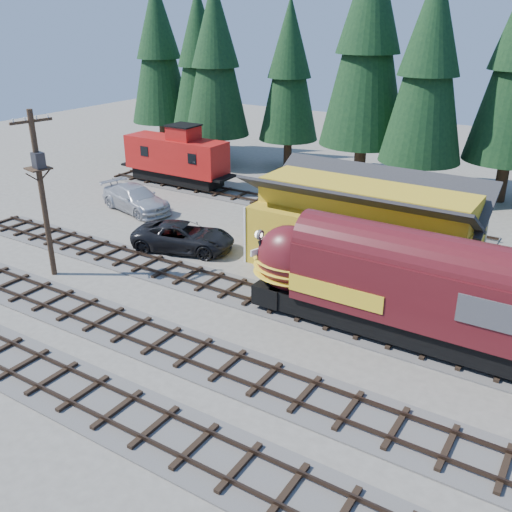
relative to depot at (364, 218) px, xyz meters
The scene contains 10 objects.
ground 10.91m from the depot, 89.99° to the right, with size 120.00×120.00×0.00m, color #6B665B.
track_main_south 16.27m from the depot, 51.34° to the right, with size 68.00×3.20×0.33m.
track_spur 12.83m from the depot, 143.13° to the left, with size 32.00×3.20×0.33m.
depot is the anchor object (origin of this frame).
conifer_backdrop 16.29m from the depot, 73.88° to the left, with size 78.60×22.12×16.99m.
locomotive 7.69m from the depot, 58.05° to the right, with size 14.54×2.89×3.95m.
caboose 21.15m from the depot, 159.22° to the left, with size 9.17×2.66×4.77m.
utility_pole 17.54m from the depot, 144.29° to the right, with size 1.33×2.20×9.11m.
pickup_truck_a 10.99m from the depot, 161.35° to the right, with size 2.88×6.24×1.73m, color black.
pickup_truck_b 18.18m from the depot, behind, with size 2.58×6.36×1.84m, color #B5B7BD.
Camera 1 is at (11.02, -18.14, 13.55)m, focal length 40.00 mm.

